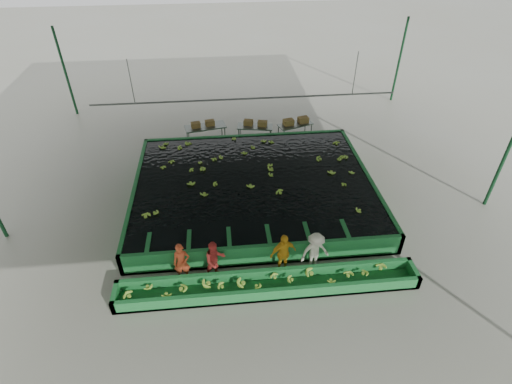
{
  "coord_description": "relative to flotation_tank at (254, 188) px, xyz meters",
  "views": [
    {
      "loc": [
        -1.3,
        -12.17,
        10.57
      ],
      "look_at": [
        0.0,
        0.5,
        1.0
      ],
      "focal_mm": 28.0,
      "sensor_mm": 36.0,
      "label": 1
    }
  ],
  "objects": [
    {
      "name": "trough_bananas",
      "position": [
        0.0,
        -5.1,
        -0.05
      ],
      "size": [
        8.88,
        0.59,
        0.12
      ],
      "primitive_type": null,
      "color": "#87B835",
      "rests_on": "sorting_trough"
    },
    {
      "name": "rail_hanger_right",
      "position": [
        5.0,
        3.5,
        3.55
      ],
      "size": [
        0.04,
        0.04,
        2.0
      ],
      "primitive_type": "cylinder",
      "color": "#59605B",
      "rests_on": "shed_roof"
    },
    {
      "name": "tank_water",
      "position": [
        0.0,
        -0.0,
        0.4
      ],
      "size": [
        9.7,
        7.7,
        0.0
      ],
      "primitive_type": "cube",
      "color": "black",
      "rests_on": "flotation_tank"
    },
    {
      "name": "sorting_trough",
      "position": [
        0.0,
        -5.1,
        -0.2
      ],
      "size": [
        10.0,
        1.0,
        0.5
      ],
      "primitive_type": null,
      "color": "#1A672C",
      "rests_on": "ground"
    },
    {
      "name": "cableway_rail",
      "position": [
        0.0,
        3.5,
        2.55
      ],
      "size": [
        0.08,
        0.08,
        14.0
      ],
      "primitive_type": "cylinder",
      "color": "#59605B",
      "rests_on": "shed_roof"
    },
    {
      "name": "packing_table_right",
      "position": [
        2.69,
        4.96,
        -0.04
      ],
      "size": [
        1.96,
        1.27,
        0.83
      ],
      "primitive_type": null,
      "rotation": [
        0.0,
        0.0,
        0.32
      ],
      "color": "#59605B",
      "rests_on": "ground"
    },
    {
      "name": "worker_b",
      "position": [
        -1.72,
        -4.3,
        0.31
      ],
      "size": [
        0.9,
        0.8,
        1.51
      ],
      "primitive_type": "imported",
      "rotation": [
        0.0,
        0.0,
        0.38
      ],
      "color": "red",
      "rests_on": "ground"
    },
    {
      "name": "floating_bananas",
      "position": [
        0.0,
        0.8,
        0.4
      ],
      "size": [
        8.6,
        5.86,
        0.12
      ],
      "primitive_type": null,
      "color": "#87B835",
      "rests_on": "tank_water"
    },
    {
      "name": "flotation_tank",
      "position": [
        0.0,
        0.0,
        0.0
      ],
      "size": [
        10.0,
        8.0,
        0.9
      ],
      "primitive_type": null,
      "color": "#1A672C",
      "rests_on": "ground"
    },
    {
      "name": "packing_table_mid",
      "position": [
        0.55,
        4.93,
        -0.03
      ],
      "size": [
        1.93,
        1.05,
        0.83
      ],
      "primitive_type": null,
      "rotation": [
        0.0,
        0.0,
        -0.18
      ],
      "color": "#59605B",
      "rests_on": "ground"
    },
    {
      "name": "packing_table_left",
      "position": [
        -2.02,
        4.98,
        0.02
      ],
      "size": [
        2.2,
        1.22,
        0.94
      ],
      "primitive_type": null,
      "rotation": [
        0.0,
        0.0,
        0.2
      ],
      "color": "#59605B",
      "rests_on": "ground"
    },
    {
      "name": "box_stack_right",
      "position": [
        2.72,
        5.01,
        0.38
      ],
      "size": [
        1.42,
        0.69,
        0.3
      ],
      "primitive_type": null,
      "rotation": [
        0.0,
        0.0,
        0.23
      ],
      "color": "brown",
      "rests_on": "packing_table_right"
    },
    {
      "name": "worker_d",
      "position": [
        1.68,
        -4.3,
        0.34
      ],
      "size": [
        1.11,
        0.76,
        1.57
      ],
      "primitive_type": "imported",
      "rotation": [
        0.0,
        0.0,
        0.19
      ],
      "color": "beige",
      "rests_on": "ground"
    },
    {
      "name": "rail_hanger_left",
      "position": [
        -5.0,
        3.5,
        3.55
      ],
      "size": [
        0.04,
        0.04,
        2.0
      ],
      "primitive_type": "cylinder",
      "color": "#59605B",
      "rests_on": "shed_roof"
    },
    {
      "name": "box_stack_mid",
      "position": [
        0.58,
        5.01,
        0.38
      ],
      "size": [
        1.26,
        0.66,
        0.26
      ],
      "primitive_type": null,
      "rotation": [
        0.0,
        0.0,
        -0.28
      ],
      "color": "brown",
      "rests_on": "packing_table_mid"
    },
    {
      "name": "shed_roof",
      "position": [
        0.0,
        -1.5,
        4.55
      ],
      "size": [
        20.0,
        22.0,
        0.04
      ],
      "primitive_type": "cube",
      "color": "gray",
      "rests_on": "shed_posts"
    },
    {
      "name": "shed_posts",
      "position": [
        0.0,
        -1.5,
        2.05
      ],
      "size": [
        20.0,
        22.0,
        5.0
      ],
      "primitive_type": null,
      "color": "#113A1E",
      "rests_on": "ground"
    },
    {
      "name": "box_stack_left",
      "position": [
        -2.13,
        4.99,
        0.49
      ],
      "size": [
        1.24,
        0.58,
        0.26
      ],
      "primitive_type": null,
      "rotation": [
        0.0,
        0.0,
        0.21
      ],
      "color": "brown",
      "rests_on": "packing_table_left"
    },
    {
      "name": "worker_c",
      "position": [
        0.58,
        -4.3,
        0.37
      ],
      "size": [
        1.03,
        0.67,
        1.63
      ],
      "primitive_type": "imported",
      "rotation": [
        0.0,
        0.0,
        0.31
      ],
      "color": "gold",
      "rests_on": "ground"
    },
    {
      "name": "ground",
      "position": [
        0.0,
        -1.5,
        -0.45
      ],
      "size": [
        80.0,
        80.0,
        0.0
      ],
      "primitive_type": "plane",
      "color": "gray",
      "rests_on": "ground"
    },
    {
      "name": "worker_a",
      "position": [
        -2.82,
        -4.3,
        0.31
      ],
      "size": [
        0.57,
        0.4,
        1.51
      ],
      "primitive_type": "imported",
      "rotation": [
        0.0,
        0.0,
        0.07
      ],
      "color": "#BD4320",
      "rests_on": "ground"
    }
  ]
}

